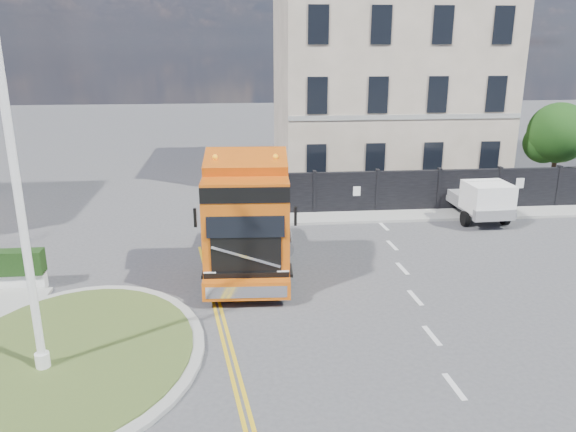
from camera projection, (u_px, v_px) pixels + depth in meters
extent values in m
plane|color=#424244|center=(322.00, 296.00, 18.02)|extent=(120.00, 120.00, 0.00)
cylinder|color=#989893|center=(72.00, 355.00, 14.52)|extent=(6.80, 6.80, 0.12)
cylinder|color=#3E5120|center=(72.00, 352.00, 14.49)|extent=(6.20, 6.20, 0.05)
cube|color=black|center=(418.00, 191.00, 26.82)|extent=(18.00, 0.25, 2.00)
cube|color=beige|center=(383.00, 84.00, 32.61)|extent=(12.00, 10.00, 11.00)
cylinder|color=#382619|center=(553.00, 170.00, 30.38)|extent=(0.24, 0.24, 2.40)
sphere|color=#12340F|center=(559.00, 133.00, 29.78)|extent=(3.20, 3.20, 3.20)
sphere|color=#12340F|center=(544.00, 143.00, 30.30)|extent=(2.20, 2.20, 2.20)
cube|color=#989893|center=(422.00, 215.00, 26.24)|extent=(20.00, 1.60, 0.12)
cube|color=black|center=(249.00, 243.00, 20.47)|extent=(2.93, 6.87, 0.48)
cube|color=#CD550E|center=(247.00, 219.00, 18.23)|extent=(2.81, 2.91, 3.00)
cube|color=#CD550E|center=(247.00, 174.00, 18.94)|extent=(2.72, 1.09, 1.50)
cube|color=black|center=(245.00, 219.00, 16.79)|extent=(2.36, 0.17, 1.13)
cube|color=#CD550E|center=(247.00, 290.00, 17.10)|extent=(2.69, 0.50, 0.59)
cylinder|color=black|center=(211.00, 280.00, 17.88)|extent=(0.39, 1.13, 1.11)
cylinder|color=gray|center=(211.00, 280.00, 17.88)|extent=(0.41, 0.63, 0.61)
cylinder|color=black|center=(283.00, 279.00, 17.99)|extent=(0.39, 1.13, 1.11)
cylinder|color=gray|center=(283.00, 279.00, 17.99)|extent=(0.41, 0.63, 0.61)
cylinder|color=black|center=(219.00, 240.00, 21.51)|extent=(0.39, 1.13, 1.11)
cylinder|color=gray|center=(219.00, 240.00, 21.51)|extent=(0.41, 0.63, 0.61)
cylinder|color=black|center=(279.00, 239.00, 21.62)|extent=(0.39, 1.13, 1.11)
cylinder|color=gray|center=(279.00, 239.00, 21.62)|extent=(0.41, 0.63, 0.61)
cylinder|color=black|center=(221.00, 229.00, 22.73)|extent=(0.39, 1.13, 1.11)
cylinder|color=gray|center=(221.00, 229.00, 22.73)|extent=(0.41, 0.63, 0.61)
cylinder|color=black|center=(278.00, 228.00, 22.84)|extent=(0.39, 1.13, 1.11)
cylinder|color=gray|center=(278.00, 228.00, 22.84)|extent=(0.41, 0.63, 0.61)
cube|color=gray|center=(473.00, 202.00, 26.17)|extent=(2.03, 4.70, 0.24)
cube|color=white|center=(487.00, 197.00, 24.61)|extent=(1.90, 1.81, 1.25)
cylinder|color=black|center=(465.00, 219.00, 24.82)|extent=(0.24, 0.68, 0.68)
cylinder|color=black|center=(505.00, 217.00, 24.98)|extent=(0.24, 0.68, 0.68)
cylinder|color=black|center=(442.00, 201.00, 27.57)|extent=(0.24, 0.68, 0.68)
cylinder|color=black|center=(478.00, 200.00, 27.73)|extent=(0.24, 0.68, 0.68)
cylinder|color=white|center=(20.00, 204.00, 12.58)|extent=(0.19, 0.19, 8.65)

